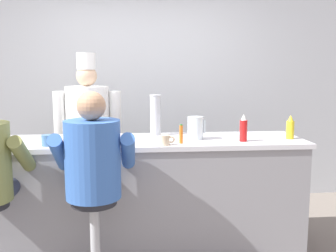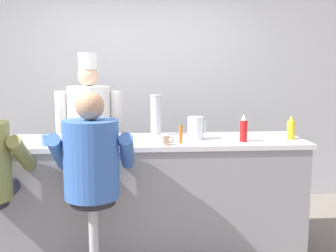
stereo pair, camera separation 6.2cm
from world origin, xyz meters
TOP-DOWN VIEW (x-y plane):
  - wall_back at (0.00, 1.79)m, footprint 10.00×0.06m
  - diner_counter at (0.00, 0.35)m, footprint 2.72×0.70m
  - ketchup_bottle_red at (0.81, 0.19)m, footprint 0.06×0.06m
  - mustard_bottle_yellow at (1.25, 0.27)m, footprint 0.07×0.07m
  - hot_sauce_bottle_orange at (0.27, 0.14)m, footprint 0.03×0.03m
  - water_pitcher_clear at (0.42, 0.32)m, footprint 0.16×0.14m
  - breakfast_plate at (-0.44, 0.16)m, footprint 0.23×0.23m
  - cereal_bowl at (-0.63, 0.37)m, footprint 0.13×0.13m
  - coffee_mug_blue at (-0.78, 0.14)m, footprint 0.14×0.09m
  - coffee_mug_tan at (0.14, 0.08)m, footprint 0.12×0.08m
  - cup_stack_steel at (0.09, 0.57)m, footprint 0.10×0.10m
  - diner_seated_blue at (-0.40, -0.23)m, footprint 0.59×0.58m
  - cook_in_whites_near at (-0.57, 1.08)m, footprint 0.69×0.44m

SIDE VIEW (x-z plane):
  - diner_counter at x=0.00m, z-range 0.00..1.00m
  - diner_seated_blue at x=-0.40m, z-range 0.20..1.65m
  - cook_in_whites_near at x=-0.57m, z-range 0.09..1.85m
  - breakfast_plate at x=-0.44m, z-range 0.99..1.03m
  - cereal_bowl at x=-0.63m, z-range 1.00..1.05m
  - coffee_mug_tan at x=0.14m, z-range 1.00..1.08m
  - coffee_mug_blue at x=-0.78m, z-range 1.00..1.09m
  - hot_sauce_bottle_orange at x=0.27m, z-range 1.00..1.15m
  - mustard_bottle_yellow at x=1.25m, z-range 0.99..1.20m
  - water_pitcher_clear at x=0.42m, z-range 1.00..1.20m
  - ketchup_bottle_red at x=0.81m, z-range 0.99..1.22m
  - cup_stack_steel at x=0.09m, z-range 1.00..1.37m
  - wall_back at x=0.00m, z-range 0.00..2.70m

